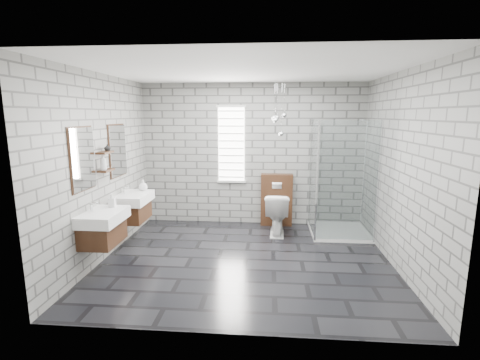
# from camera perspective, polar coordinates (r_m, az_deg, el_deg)

# --- Properties ---
(floor) EXTENTS (4.20, 3.60, 0.02)m
(floor) POSITION_cam_1_polar(r_m,az_deg,el_deg) (5.30, 0.95, -12.97)
(floor) COLOR black
(floor) RESTS_ON ground
(ceiling) EXTENTS (4.20, 3.60, 0.02)m
(ceiling) POSITION_cam_1_polar(r_m,az_deg,el_deg) (4.89, 1.06, 17.68)
(ceiling) COLOR white
(ceiling) RESTS_ON wall_back
(wall_back) EXTENTS (4.20, 0.02, 2.70)m
(wall_back) POSITION_cam_1_polar(r_m,az_deg,el_deg) (6.70, 2.01, 4.14)
(wall_back) COLOR gray
(wall_back) RESTS_ON floor
(wall_front) EXTENTS (4.20, 0.02, 2.70)m
(wall_front) POSITION_cam_1_polar(r_m,az_deg,el_deg) (3.14, -1.16, -3.43)
(wall_front) COLOR gray
(wall_front) RESTS_ON floor
(wall_left) EXTENTS (0.02, 3.60, 2.70)m
(wall_left) POSITION_cam_1_polar(r_m,az_deg,el_deg) (5.47, -21.67, 1.89)
(wall_left) COLOR gray
(wall_left) RESTS_ON floor
(wall_right) EXTENTS (0.02, 3.60, 2.70)m
(wall_right) POSITION_cam_1_polar(r_m,az_deg,el_deg) (5.22, 24.80, 1.27)
(wall_right) COLOR gray
(wall_right) RESTS_ON floor
(vanity_left) EXTENTS (0.47, 0.70, 1.57)m
(vanity_left) POSITION_cam_1_polar(r_m,az_deg,el_deg) (5.01, -21.93, -5.84)
(vanity_left) COLOR #402413
(vanity_left) RESTS_ON wall_left
(vanity_right) EXTENTS (0.47, 0.70, 1.57)m
(vanity_right) POSITION_cam_1_polar(r_m,az_deg,el_deg) (5.94, -17.40, -3.02)
(vanity_right) COLOR #402413
(vanity_right) RESTS_ON wall_left
(shelf_lower) EXTENTS (0.14, 0.30, 0.03)m
(shelf_lower) POSITION_cam_1_polar(r_m,az_deg,el_deg) (5.39, -21.12, 1.49)
(shelf_lower) COLOR #402413
(shelf_lower) RESTS_ON wall_left
(shelf_upper) EXTENTS (0.14, 0.30, 0.03)m
(shelf_upper) POSITION_cam_1_polar(r_m,az_deg,el_deg) (5.36, -21.30, 4.23)
(shelf_upper) COLOR #402413
(shelf_upper) RESTS_ON wall_left
(window) EXTENTS (0.56, 0.05, 1.48)m
(window) POSITION_cam_1_polar(r_m,az_deg,el_deg) (6.68, -1.43, 5.84)
(window) COLOR white
(window) RESTS_ON wall_back
(cistern_panel) EXTENTS (0.60, 0.20, 1.00)m
(cistern_panel) POSITION_cam_1_polar(r_m,az_deg,el_deg) (6.74, 6.00, -3.23)
(cistern_panel) COLOR #402413
(cistern_panel) RESTS_ON floor
(flush_plate) EXTENTS (0.18, 0.01, 0.12)m
(flush_plate) POSITION_cam_1_polar(r_m,az_deg,el_deg) (6.57, 6.07, -0.91)
(flush_plate) COLOR silver
(flush_plate) RESTS_ON cistern_panel
(shower_enclosure) EXTENTS (1.00, 1.00, 2.03)m
(shower_enclosure) POSITION_cam_1_polar(r_m,az_deg,el_deg) (6.35, 15.39, -4.41)
(shower_enclosure) COLOR white
(shower_enclosure) RESTS_ON floor
(pendant_cluster) EXTENTS (0.26, 0.26, 0.97)m
(pendant_cluster) POSITION_cam_1_polar(r_m,az_deg,el_deg) (6.21, 6.32, 9.70)
(pendant_cluster) COLOR silver
(pendant_cluster) RESTS_ON ceiling
(toilet) EXTENTS (0.45, 0.75, 0.75)m
(toilet) POSITION_cam_1_polar(r_m,az_deg,el_deg) (6.28, 6.07, -5.46)
(toilet) COLOR white
(toilet) RESTS_ON floor
(soap_bottle_a) EXTENTS (0.10, 0.10, 0.19)m
(soap_bottle_a) POSITION_cam_1_polar(r_m,az_deg,el_deg) (5.15, -20.27, -3.12)
(soap_bottle_a) COLOR #B2B2B2
(soap_bottle_a) RESTS_ON vanity_left
(soap_bottle_b) EXTENTS (0.18, 0.18, 0.18)m
(soap_bottle_b) POSITION_cam_1_polar(r_m,az_deg,el_deg) (6.08, -15.62, -0.83)
(soap_bottle_b) COLOR #B2B2B2
(soap_bottle_b) RESTS_ON vanity_right
(soap_bottle_c) EXTENTS (0.12, 0.12, 0.23)m
(soap_bottle_c) POSITION_cam_1_polar(r_m,az_deg,el_deg) (5.29, -21.55, 2.73)
(soap_bottle_c) COLOR #B2B2B2
(soap_bottle_c) RESTS_ON shelf_lower
(vase) EXTENTS (0.12, 0.12, 0.10)m
(vase) POSITION_cam_1_polar(r_m,az_deg,el_deg) (5.41, -20.93, 5.00)
(vase) COLOR #B2B2B2
(vase) RESTS_ON shelf_upper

